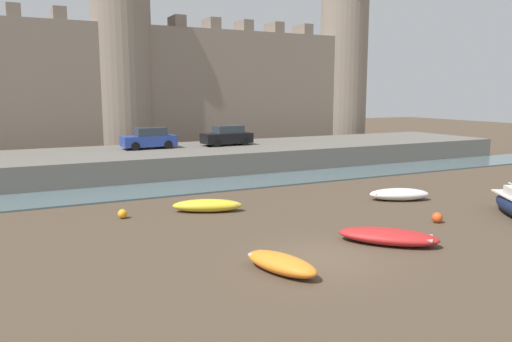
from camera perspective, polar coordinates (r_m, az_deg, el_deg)
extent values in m
plane|color=#4C3D2D|center=(18.53, 7.33, -9.89)|extent=(160.00, 160.00, 0.00)
cube|color=slate|center=(31.77, -7.99, -1.86)|extent=(80.00, 4.50, 0.10)
cube|color=#666059|center=(38.51, -11.47, 1.12)|extent=(61.41, 10.00, 1.68)
cube|color=gray|center=(48.07, -14.87, 8.70)|extent=(49.41, 2.80, 12.01)
cylinder|color=gray|center=(48.13, -14.99, 11.54)|extent=(5.29, 5.29, 16.78)
cylinder|color=gray|center=(58.43, 9.95, 11.19)|extent=(5.29, 5.29, 16.78)
cube|color=gray|center=(47.53, -26.00, 16.06)|extent=(1.10, 2.52, 1.10)
cube|color=gray|center=(47.74, -21.63, 16.29)|extent=(1.10, 2.52, 1.10)
cube|color=gray|center=(49.85, -9.03, 16.45)|extent=(1.10, 2.52, 1.10)
cube|color=gray|center=(51.02, -5.13, 16.34)|extent=(1.10, 2.52, 1.10)
cube|color=gray|center=(52.40, -1.42, 16.18)|extent=(1.10, 2.52, 1.10)
cube|color=gray|center=(53.97, 2.08, 15.96)|extent=(1.10, 2.52, 1.10)
cube|color=gray|center=(55.71, 5.36, 15.71)|extent=(1.10, 2.52, 1.10)
ellipsoid|color=red|center=(20.67, 14.86, -7.23)|extent=(3.81, 3.88, 0.61)
ellipsoid|color=#F23939|center=(20.66, 14.86, -7.07)|extent=(3.08, 3.14, 0.34)
cube|color=beige|center=(20.67, 14.05, -6.91)|extent=(1.07, 1.04, 0.06)
cube|color=beige|center=(20.60, 19.15, -7.26)|extent=(0.79, 0.78, 0.08)
ellipsoid|color=silver|center=(29.06, 16.05, -2.57)|extent=(3.60, 2.54, 0.67)
ellipsoid|color=white|center=(29.04, 16.06, -2.46)|extent=(2.93, 2.04, 0.37)
cube|color=beige|center=(29.12, 16.53, -2.37)|extent=(0.63, 1.11, 0.06)
cube|color=beige|center=(28.64, 13.59, -2.48)|extent=(0.55, 0.78, 0.08)
ellipsoid|color=orange|center=(16.96, 2.91, -10.53)|extent=(1.98, 3.15, 0.62)
ellipsoid|color=gold|center=(16.94, 2.91, -10.34)|extent=(1.58, 2.57, 0.34)
cube|color=beige|center=(16.78, 3.48, -10.38)|extent=(0.97, 0.49, 0.06)
cube|color=beige|center=(17.69, 0.13, -9.41)|extent=(0.68, 0.46, 0.08)
ellipsoid|color=yellow|center=(25.36, -5.58, -3.95)|extent=(3.65, 2.38, 0.64)
ellipsoid|color=#F2F246|center=(25.35, -5.59, -3.82)|extent=(2.97, 1.91, 0.35)
cube|color=beige|center=(25.35, -6.18, -3.73)|extent=(0.55, 0.94, 0.06)
cube|color=beige|center=(25.32, -2.49, -3.75)|extent=(0.49, 0.66, 0.08)
sphere|color=orange|center=(24.77, -15.01, -4.75)|extent=(0.45, 0.45, 0.45)
sphere|color=#E04C1E|center=(24.63, 20.00, -5.02)|extent=(0.49, 0.49, 0.49)
cube|color=black|center=(41.07, -3.37, 3.78)|extent=(4.16, 1.84, 0.80)
cube|color=#2D3842|center=(41.08, -3.19, 4.77)|extent=(2.31, 1.58, 0.64)
cylinder|color=black|center=(39.80, -4.50, 3.20)|extent=(0.65, 0.20, 0.64)
cylinder|color=black|center=(41.35, -5.47, 3.40)|extent=(0.65, 0.20, 0.64)
cylinder|color=black|center=(40.90, -1.24, 3.38)|extent=(0.65, 0.20, 0.64)
cylinder|color=black|center=(42.41, -2.30, 3.57)|extent=(0.65, 0.20, 0.64)
cube|color=#263F99|center=(39.43, -12.16, 3.38)|extent=(4.16, 1.84, 0.80)
cube|color=#2D3842|center=(39.41, -11.98, 4.41)|extent=(2.31, 1.58, 0.64)
cylinder|color=black|center=(38.30, -13.60, 2.75)|extent=(0.65, 0.20, 0.64)
cylinder|color=black|center=(39.94, -14.24, 2.97)|extent=(0.65, 0.20, 0.64)
cylinder|color=black|center=(39.03, -10.00, 2.98)|extent=(0.65, 0.20, 0.64)
cylinder|color=black|center=(40.63, -10.77, 3.19)|extent=(0.65, 0.20, 0.64)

